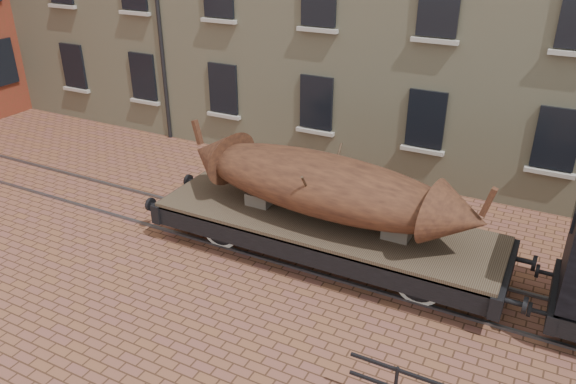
% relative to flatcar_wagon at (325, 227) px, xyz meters
% --- Properties ---
extents(ground, '(90.00, 90.00, 0.00)m').
position_rel_flatcar_wagon_xyz_m(ground, '(-0.04, 0.00, -0.87)').
color(ground, brown).
extents(rail_track, '(30.00, 1.52, 0.06)m').
position_rel_flatcar_wagon_xyz_m(rail_track, '(-0.04, 0.00, -0.84)').
color(rail_track, '#59595E').
rests_on(rail_track, ground).
extents(flatcar_wagon, '(9.26, 2.51, 1.40)m').
position_rel_flatcar_wagon_xyz_m(flatcar_wagon, '(0.00, 0.00, 0.00)').
color(flatcar_wagon, '#4C4132').
rests_on(flatcar_wagon, ground).
extents(iron_boat, '(7.57, 2.60, 1.77)m').
position_rel_flatcar_wagon_xyz_m(iron_boat, '(-0.10, 0.00, 1.12)').
color(iron_boat, brown).
rests_on(iron_boat, flatcar_wagon).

